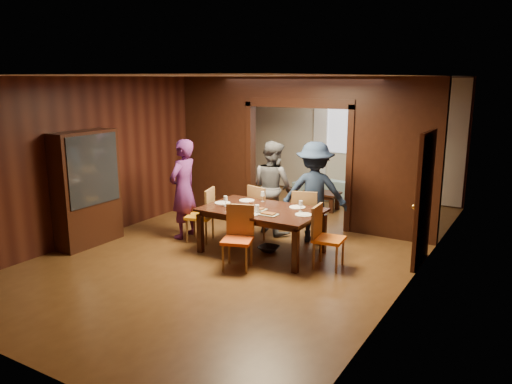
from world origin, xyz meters
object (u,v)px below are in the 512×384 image
Objects in this scene: chair_near at (237,238)px; person_grey at (273,187)px; chair_left at (200,215)px; chair_right at (329,237)px; coffee_table at (321,201)px; dining_table at (262,231)px; person_purple at (183,189)px; person_navy at (315,192)px; chair_far_l at (264,211)px; chair_far_r at (305,216)px; hutch at (87,189)px; sofa at (331,188)px.

person_grey is at bearing 84.08° from chair_near.
chair_right is (2.49, -0.02, 0.00)m from chair_left.
coffee_table is 0.82× the size of chair_near.
dining_table is 0.83m from chair_near.
person_navy is at bearing 113.85° from person_purple.
person_navy reaches higher than person_grey.
dining_table is at bearing 130.14° from person_grey.
chair_near is (0.45, -1.60, 0.00)m from chair_far_l.
chair_right and chair_far_l have the same top height.
chair_left is 2.49m from chair_right.
chair_far_l is at bearing -12.26° from chair_far_r.
chair_left is (-1.27, -0.03, 0.10)m from dining_table.
person_purple is at bearing 3.97° from person_navy.
person_navy is 1.85× the size of chair_left.
hutch is at bearing 54.44° from chair_far_l.
person_purple is at bearing 135.19° from chair_near.
chair_far_r is at bearing 37.95° from person_navy.
dining_table is at bearing 22.60° from hutch.
sofa is 5.88m from hutch.
chair_far_l is (1.24, 0.78, -0.42)m from person_purple.
chair_right is (1.62, -1.14, -0.39)m from person_grey.
person_grey is at bearing 94.00° from sofa.
coffee_table is (0.12, 2.03, -0.67)m from person_grey.
person_grey is at bearing -25.93° from person_navy.
sofa is 2.23× the size of coffee_table.
person_navy reaches higher than chair_left.
person_navy reaches higher than chair_far_r.
hutch is (-2.82, -1.17, 0.62)m from dining_table.
chair_left reaches higher than coffee_table.
person_purple is 2.90m from chair_right.
dining_table is 1.99× the size of chair_near.
sofa is 3.44m from chair_far_r.
person_purple reaches higher than person_navy.
chair_near is at bearing 42.66° from chair_left.
person_navy is 0.93× the size of dining_table.
person_purple is 1.87× the size of chair_left.
person_purple is at bearing 45.01° from hutch.
chair_far_r and chair_near have the same top height.
person_navy is 2.09m from chair_left.
coffee_table is 3.31m from chair_left.
person_navy is 0.45m from chair_far_r.
person_navy is 1.85× the size of chair_right.
chair_right is at bearing 15.45° from hutch.
dining_table is at bearing 47.69° from chair_far_r.
chair_left and chair_near have the same top height.
chair_left is (-0.77, -4.21, 0.22)m from sofa.
sofa is at bearing 66.46° from hutch.
person_grey is 0.97× the size of person_navy.
chair_near is (-0.35, -1.68, 0.00)m from chair_far_r.
chair_right reaches higher than sofa.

